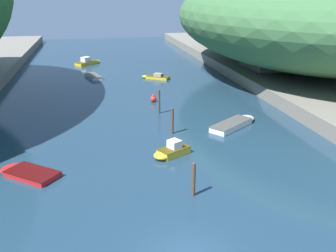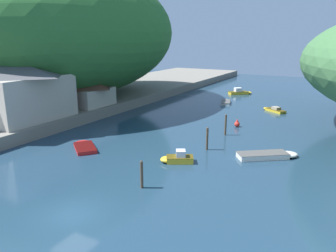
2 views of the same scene
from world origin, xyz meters
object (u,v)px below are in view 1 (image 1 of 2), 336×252
boat_yellow_tender (89,62)px  channel_buoy_near (153,98)px  boat_white_cruiser (235,123)px  boat_navy_launch (92,76)px  boat_open_rowboat (171,151)px  boat_moored_right (27,172)px  boat_red_skiff (155,77)px  right_bank_cottage (268,52)px

boat_yellow_tender → channel_buoy_near: size_ratio=4.50×
boat_white_cruiser → channel_buoy_near: 12.09m
boat_navy_launch → boat_open_rowboat: 32.05m
boat_moored_right → boat_navy_launch: bearing=29.9°
boat_red_skiff → boat_white_cruiser: 23.06m
channel_buoy_near → boat_open_rowboat: bearing=-94.3°
boat_red_skiff → boat_navy_launch: boat_red_skiff is taller
right_bank_cottage → channel_buoy_near: 21.97m
boat_open_rowboat → channel_buoy_near: size_ratio=3.13×
boat_navy_launch → boat_open_rowboat: bearing=-96.3°
boat_open_rowboat → channel_buoy_near: bearing=-33.7°
boat_red_skiff → boat_moored_right: (-14.62, -29.54, -0.09)m
boat_red_skiff → channel_buoy_near: channel_buoy_near is taller
boat_navy_launch → channel_buoy_near: 17.19m
boat_white_cruiser → right_bank_cottage: bearing=110.8°
boat_yellow_tender → channel_buoy_near: bearing=-25.2°
right_bank_cottage → boat_open_rowboat: 33.04m
right_bank_cottage → boat_moored_right: bearing=-139.7°
boat_navy_launch → boat_yellow_tender: bearing=75.7°
boat_white_cruiser → channel_buoy_near: (-6.63, 10.11, 0.15)m
boat_white_cruiser → boat_red_skiff: bearing=154.1°
boat_navy_launch → boat_moored_right: bearing=-115.9°
boat_open_rowboat → boat_moored_right: 11.14m
boat_navy_launch → boat_yellow_tender: boat_yellow_tender is taller
boat_red_skiff → boat_white_cruiser: size_ratio=0.72×
boat_navy_launch → boat_open_rowboat: size_ratio=1.55×
boat_white_cruiser → boat_moored_right: 20.12m
boat_open_rowboat → boat_yellow_tender: 43.01m
boat_red_skiff → channel_buoy_near: (-2.36, -12.55, 0.16)m
boat_open_rowboat → channel_buoy_near: boat_open_rowboat is taller
right_bank_cottage → boat_moored_right: right_bank_cottage is taller
boat_white_cruiser → channel_buoy_near: channel_buoy_near is taller
boat_white_cruiser → boat_yellow_tender: boat_yellow_tender is taller
boat_navy_launch → boat_yellow_tender: (-0.50, 11.03, 0.20)m
right_bank_cottage → boat_white_cruiser: (-12.72, -19.91, -3.61)m
boat_navy_launch → channel_buoy_near: size_ratio=4.84×
right_bank_cottage → boat_white_cruiser: bearing=-122.6°
right_bank_cottage → boat_red_skiff: (-17.00, 2.75, -3.62)m
boat_open_rowboat → channel_buoy_near: 15.88m
boat_white_cruiser → boat_yellow_tender: bearing=164.5°
boat_moored_right → channel_buoy_near: channel_buoy_near is taller
right_bank_cottage → boat_moored_right: size_ratio=1.67×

